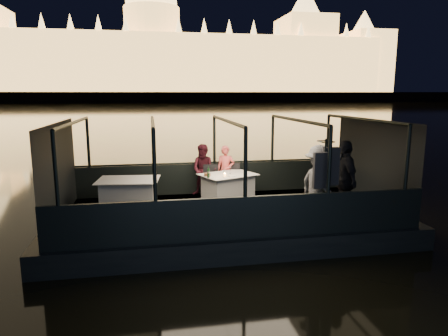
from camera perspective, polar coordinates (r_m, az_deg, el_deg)
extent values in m
plane|color=black|center=(89.75, -9.26, 8.26)|extent=(500.00, 500.00, 0.00)
cube|color=black|center=(10.43, 0.40, -8.81)|extent=(8.60, 4.40, 1.00)
cube|color=black|center=(10.28, 0.40, -6.28)|extent=(8.00, 4.00, 0.04)
cube|color=black|center=(12.07, -1.36, -1.42)|extent=(8.00, 0.08, 0.90)
cube|color=black|center=(8.27, 3.01, -7.12)|extent=(8.00, 0.08, 0.90)
cube|color=#423D33|center=(219.68, -10.01, 9.81)|extent=(400.00, 140.00, 6.00)
cube|color=white|center=(11.12, 0.57, -2.80)|extent=(1.74, 1.53, 0.77)
cube|color=silver|center=(10.55, -13.43, -3.84)|extent=(1.65, 1.28, 0.81)
cube|color=black|center=(11.48, -1.76, -2.06)|extent=(0.53, 0.53, 0.92)
cube|color=black|center=(11.64, 1.41, -1.87)|extent=(0.57, 0.57, 0.94)
imported|color=#F45E58|center=(11.75, 0.22, -0.26)|extent=(0.61, 0.49, 1.46)
imported|color=#3A1019|center=(11.65, -2.86, -0.36)|extent=(0.88, 0.79, 1.52)
imported|color=silver|center=(9.30, 13.41, -2.84)|extent=(0.88, 1.29, 1.84)
imported|color=black|center=(9.86, 16.72, -2.23)|extent=(0.53, 1.14, 1.90)
cylinder|color=#153B1A|center=(10.55, -2.24, -0.60)|extent=(0.07, 0.07, 0.31)
cylinder|color=brown|center=(10.80, -2.40, -0.94)|extent=(0.23, 0.23, 0.07)
cylinder|color=#FF9C3F|center=(10.76, 0.12, -0.97)|extent=(0.08, 0.08, 0.08)
cylinder|color=white|center=(10.75, 1.16, -1.16)|extent=(0.26, 0.26, 0.01)
cylinder|color=white|center=(10.87, -2.42, -1.04)|extent=(0.24, 0.24, 0.01)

